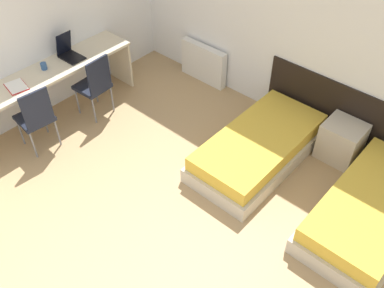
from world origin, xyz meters
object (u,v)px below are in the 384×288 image
(nightstand, at_px, (341,141))
(laptop, at_px, (69,52))
(chair_near_notebook, at_px, (36,116))
(bed_near_door, at_px, (371,210))
(chair_near_laptop, at_px, (95,83))
(bed_near_window, at_px, (259,148))

(nightstand, bearing_deg, laptop, -156.26)
(nightstand, xyz_separation_m, chair_near_notebook, (-2.94, -2.38, 0.27))
(bed_near_door, relative_size, nightstand, 3.68)
(nightstand, height_order, chair_near_notebook, chair_near_notebook)
(chair_near_laptop, xyz_separation_m, chair_near_notebook, (-0.00, -0.92, 0.00))
(bed_near_window, height_order, nightstand, nightstand)
(bed_near_window, bearing_deg, chair_near_notebook, -142.96)
(chair_near_notebook, distance_m, laptop, 1.05)
(bed_near_door, bearing_deg, laptop, -169.43)
(chair_near_laptop, relative_size, chair_near_notebook, 1.00)
(chair_near_laptop, height_order, chair_near_notebook, same)
(chair_near_laptop, xyz_separation_m, laptop, (-0.44, -0.03, 0.31))
(bed_near_window, height_order, chair_near_laptop, chair_near_laptop)
(nightstand, distance_m, chair_near_laptop, 3.30)
(bed_near_door, height_order, laptop, laptop)
(nightstand, distance_m, laptop, 3.74)
(laptop, bearing_deg, chair_near_laptop, 1.81)
(nightstand, xyz_separation_m, laptop, (-3.38, -1.49, 0.58))
(nightstand, height_order, laptop, laptop)
(nightstand, distance_m, chair_near_notebook, 3.80)
(laptop, bearing_deg, bed_near_window, 14.72)
(bed_near_window, xyz_separation_m, nightstand, (0.74, 0.72, 0.07))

